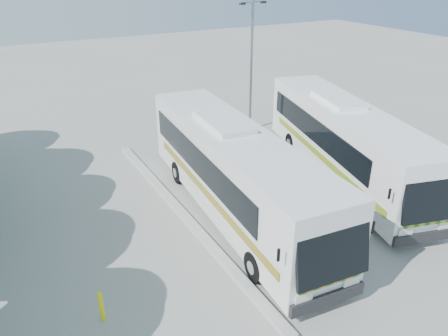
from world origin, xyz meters
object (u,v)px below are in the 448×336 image
bollard (101,307)px  coach_adjacent (345,140)px  coach_main (235,171)px  lamppost (251,61)px

bollard → coach_adjacent: bearing=16.5°
coach_adjacent → coach_main: bearing=-161.5°
coach_adjacent → lamppost: bearing=107.9°
coach_adjacent → lamppost: (-0.46, 7.96, 2.42)m
bollard → coach_main: bearing=27.5°
coach_adjacent → lamppost: 8.34m
lamppost → bollard: bearing=-146.3°
coach_main → bollard: coach_main is taller
coach_main → lamppost: 10.62m
coach_main → lamppost: lamppost is taller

